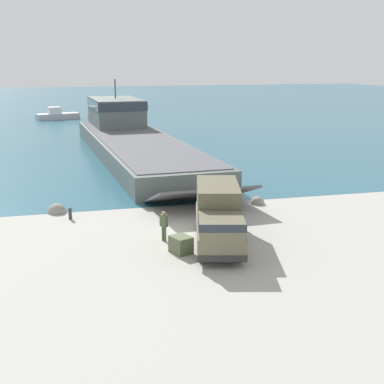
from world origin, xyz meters
TOP-DOWN VIEW (x-y plane):
  - ground_plane at (0.00, 0.00)m, footprint 240.00×240.00m
  - water_surface at (0.00, 95.92)m, footprint 240.00×180.00m
  - landing_craft at (0.25, 29.44)m, footprint 10.16×42.03m
  - military_truck at (0.69, -2.45)m, footprint 4.11×7.67m
  - soldier_on_ramp at (-2.11, -1.25)m, footprint 0.44×0.50m
  - moored_boat_a at (-7.36, 65.88)m, footprint 7.50×4.30m
  - moored_boat_c at (-0.91, 64.03)m, footprint 2.86×7.89m
  - mooring_bollard at (-7.07, 4.36)m, footprint 0.25×0.25m
  - cargo_crate at (-1.63, -3.35)m, footprint 1.25×1.34m
  - shoreline_rock_a at (5.81, 4.93)m, footprint 1.05×1.05m
  - shoreline_rock_b at (-7.88, 6.09)m, footprint 1.24×1.24m

SIDE VIEW (x-z plane):
  - ground_plane at x=0.00m, z-range 0.00..0.00m
  - shoreline_rock_a at x=5.81m, z-range -0.53..0.53m
  - shoreline_rock_b at x=-7.88m, z-range -0.62..0.62m
  - water_surface at x=0.00m, z-range 0.00..0.01m
  - mooring_bollard at x=-7.07m, z-range 0.03..0.79m
  - cargo_crate at x=-1.63m, z-range 0.00..0.90m
  - moored_boat_a at x=-7.36m, z-range -0.35..1.76m
  - moored_boat_c at x=-0.91m, z-range -0.37..1.81m
  - soldier_on_ramp at x=-2.11m, z-range 0.14..1.87m
  - military_truck at x=0.69m, z-range 0.01..3.16m
  - landing_craft at x=0.25m, z-range -1.98..5.65m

